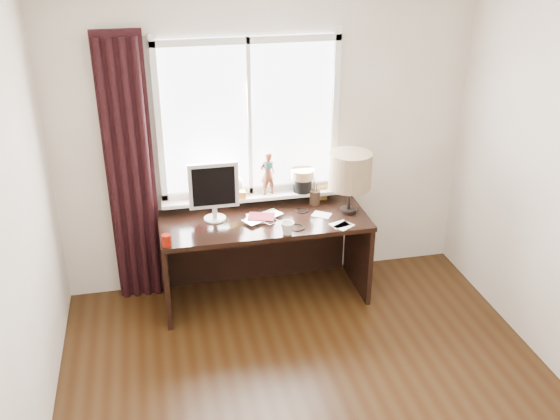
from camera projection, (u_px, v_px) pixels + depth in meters
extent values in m
cube|color=white|center=(348.00, 10.00, 2.88)|extent=(3.50, 4.00, 0.00)
cube|color=#C5AF9B|center=(267.00, 139.00, 5.20)|extent=(3.50, 0.00, 2.60)
cube|color=#C5AF9B|center=(0.00, 292.00, 3.10)|extent=(0.00, 4.00, 2.60)
imported|color=silver|center=(263.00, 218.00, 5.08)|extent=(0.40, 0.36, 0.03)
imported|color=white|center=(287.00, 228.00, 4.83)|extent=(0.14, 0.14, 0.11)
cylinder|color=#720E03|center=(167.00, 240.00, 4.66)|extent=(0.07, 0.07, 0.09)
cube|color=white|center=(249.00, 118.00, 5.07)|extent=(1.40, 0.02, 1.30)
cube|color=silver|center=(251.00, 189.00, 5.32)|extent=(1.50, 0.05, 0.05)
cube|color=silver|center=(248.00, 40.00, 4.78)|extent=(1.50, 0.05, 0.05)
cube|color=silver|center=(159.00, 125.00, 4.91)|extent=(0.05, 0.05, 1.40)
cube|color=silver|center=(335.00, 113.00, 5.19)|extent=(0.05, 0.05, 1.40)
cube|color=silver|center=(249.00, 119.00, 5.05)|extent=(0.03, 0.05, 1.30)
cube|color=silver|center=(252.00, 196.00, 5.29)|extent=(1.52, 0.18, 0.03)
cylinder|color=#67060C|center=(199.00, 187.00, 5.12)|extent=(0.13, 0.13, 0.24)
cube|color=gold|center=(236.00, 194.00, 5.22)|extent=(0.15, 0.12, 0.06)
sphere|color=beige|center=(236.00, 183.00, 5.18)|extent=(0.13, 0.13, 0.13)
sphere|color=beige|center=(235.00, 172.00, 5.14)|extent=(0.07, 0.07, 0.07)
imported|color=brown|center=(268.00, 173.00, 5.22)|extent=(0.15, 0.12, 0.38)
cylinder|color=#1E4C51|center=(268.00, 164.00, 5.18)|extent=(0.10, 0.10, 0.05)
cylinder|color=black|center=(303.00, 185.00, 5.33)|extent=(0.16, 0.16, 0.12)
cylinder|color=#8C6B4C|center=(303.00, 174.00, 5.29)|extent=(0.20, 0.20, 0.08)
cube|color=black|center=(131.00, 173.00, 4.99)|extent=(0.38, 0.05, 2.25)
cylinder|color=black|center=(113.00, 179.00, 4.94)|extent=(0.06, 0.06, 2.20)
cylinder|color=black|center=(124.00, 178.00, 4.96)|extent=(0.06, 0.06, 2.20)
cylinder|color=black|center=(136.00, 177.00, 4.98)|extent=(0.06, 0.06, 2.20)
cylinder|color=black|center=(147.00, 176.00, 4.99)|extent=(0.06, 0.06, 2.20)
cube|color=black|center=(264.00, 221.00, 5.10)|extent=(1.70, 0.70, 0.04)
cube|color=black|center=(165.00, 271.00, 5.10)|extent=(0.04, 0.64, 0.71)
cube|color=black|center=(358.00, 250.00, 5.42)|extent=(0.04, 0.64, 0.71)
cube|color=black|center=(257.00, 242.00, 5.56)|extent=(1.60, 0.03, 0.71)
cylinder|color=beige|center=(215.00, 218.00, 5.08)|extent=(0.18, 0.18, 0.01)
cylinder|color=beige|center=(215.00, 212.00, 5.05)|extent=(0.04, 0.04, 0.10)
cube|color=beige|center=(213.00, 185.00, 4.95)|extent=(0.40, 0.04, 0.38)
cube|color=black|center=(214.00, 187.00, 4.93)|extent=(0.34, 0.01, 0.32)
cube|color=beige|center=(260.00, 218.00, 5.08)|extent=(0.24, 0.19, 0.02)
cube|color=maroon|center=(261.00, 217.00, 5.06)|extent=(0.24, 0.21, 0.01)
cylinder|color=black|center=(315.00, 197.00, 5.33)|extent=(0.09, 0.09, 0.12)
cylinder|color=black|center=(313.00, 192.00, 5.31)|extent=(0.01, 0.01, 0.22)
cylinder|color=black|center=(317.00, 194.00, 5.31)|extent=(0.01, 0.01, 0.19)
cylinder|color=black|center=(315.00, 190.00, 5.31)|extent=(0.01, 0.01, 0.25)
cylinder|color=black|center=(317.00, 194.00, 5.33)|extent=(0.01, 0.01, 0.17)
cube|color=gold|center=(322.00, 193.00, 5.41)|extent=(0.10, 0.02, 0.13)
cube|color=#996633|center=(322.00, 193.00, 5.39)|extent=(0.08, 0.01, 0.10)
cylinder|color=black|center=(348.00, 210.00, 5.21)|extent=(0.14, 0.14, 0.03)
cylinder|color=black|center=(349.00, 196.00, 5.15)|extent=(0.03, 0.03, 0.22)
cylinder|color=tan|center=(350.00, 171.00, 5.05)|extent=(0.35, 0.35, 0.30)
cube|color=white|center=(344.00, 226.00, 4.97)|extent=(0.19, 0.17, 0.00)
cube|color=white|center=(322.00, 215.00, 5.16)|extent=(0.19, 0.18, 0.00)
cube|color=white|center=(340.00, 224.00, 4.99)|extent=(0.18, 0.15, 0.00)
torus|color=black|center=(297.00, 227.00, 4.94)|extent=(0.18, 0.18, 0.01)
torus|color=black|center=(302.00, 211.00, 5.22)|extent=(0.15, 0.15, 0.01)
torus|color=black|center=(263.00, 213.00, 5.18)|extent=(0.13, 0.13, 0.01)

